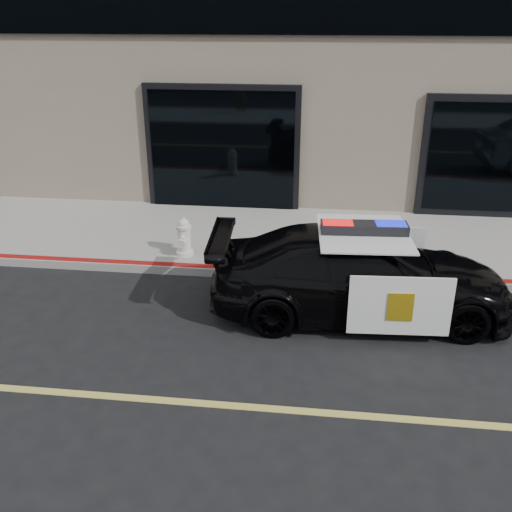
# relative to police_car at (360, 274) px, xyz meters

# --- Properties ---
(ground) EXTENTS (120.00, 120.00, 0.00)m
(ground) POSITION_rel_police_car_xyz_m (-1.88, -2.48, -0.67)
(ground) COLOR black
(ground) RESTS_ON ground
(sidewalk_n) EXTENTS (60.00, 3.50, 0.15)m
(sidewalk_n) POSITION_rel_police_car_xyz_m (-1.88, 2.77, -0.59)
(sidewalk_n) COLOR gray
(sidewalk_n) RESTS_ON ground
(police_car) EXTENTS (2.38, 4.75, 1.48)m
(police_car) POSITION_rel_police_car_xyz_m (0.00, 0.00, 0.00)
(police_car) COLOR black
(police_car) RESTS_ON ground
(fire_hydrant) EXTENTS (0.33, 0.45, 0.72)m
(fire_hydrant) POSITION_rel_police_car_xyz_m (-3.11, 1.57, -0.18)
(fire_hydrant) COLOR white
(fire_hydrant) RESTS_ON sidewalk_n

